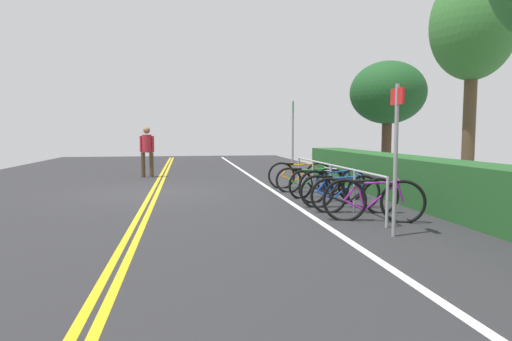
# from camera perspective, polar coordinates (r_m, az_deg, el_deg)

# --- Properties ---
(ground_plane) EXTENTS (35.16, 13.67, 0.05)m
(ground_plane) POSITION_cam_1_polar(r_m,az_deg,el_deg) (11.62, -13.09, -2.90)
(ground_plane) COLOR #2B2B2D
(centre_line_yellow_inner) EXTENTS (31.64, 0.10, 0.00)m
(centre_line_yellow_inner) POSITION_cam_1_polar(r_m,az_deg,el_deg) (11.63, -13.48, -2.78)
(centre_line_yellow_inner) COLOR gold
(centre_line_yellow_inner) RESTS_ON ground_plane
(centre_line_yellow_outer) EXTENTS (31.64, 0.10, 0.00)m
(centre_line_yellow_outer) POSITION_cam_1_polar(r_m,az_deg,el_deg) (11.62, -12.69, -2.77)
(centre_line_yellow_outer) COLOR gold
(centre_line_yellow_outer) RESTS_ON ground_plane
(bike_lane_stripe_white) EXTENTS (31.64, 0.12, 0.00)m
(bike_lane_stripe_white) POSITION_cam_1_polar(r_m,az_deg,el_deg) (11.82, 2.00, -2.52)
(bike_lane_stripe_white) COLOR white
(bike_lane_stripe_white) RESTS_ON ground_plane
(bike_rack) EXTENTS (5.61, 0.05, 0.84)m
(bike_rack) POSITION_cam_1_polar(r_m,az_deg,el_deg) (9.94, 9.72, -0.44)
(bike_rack) COLOR #9EA0A5
(bike_rack) RESTS_ON ground_plane
(bicycle_0) EXTENTS (0.53, 1.75, 0.77)m
(bicycle_0) POSITION_cam_1_polar(r_m,az_deg,el_deg) (12.15, 5.74, -0.63)
(bicycle_0) COLOR black
(bicycle_0) RESTS_ON ground_plane
(bicycle_1) EXTENTS (0.47, 1.71, 0.70)m
(bicycle_1) POSITION_cam_1_polar(r_m,az_deg,el_deg) (11.37, 6.90, -1.21)
(bicycle_1) COLOR black
(bicycle_1) RESTS_ON ground_plane
(bicycle_2) EXTENTS (0.67, 1.60, 0.71)m
(bicycle_2) POSITION_cam_1_polar(r_m,az_deg,el_deg) (10.62, 8.03, -1.63)
(bicycle_2) COLOR black
(bicycle_2) RESTS_ON ground_plane
(bicycle_3) EXTENTS (0.54, 1.72, 0.77)m
(bicycle_3) POSITION_cam_1_polar(r_m,az_deg,el_deg) (9.94, 9.99, -1.92)
(bicycle_3) COLOR black
(bicycle_3) RESTS_ON ground_plane
(bicycle_4) EXTENTS (0.46, 1.64, 0.73)m
(bicycle_4) POSITION_cam_1_polar(r_m,az_deg,el_deg) (9.16, 10.88, -2.66)
(bicycle_4) COLOR black
(bicycle_4) RESTS_ON ground_plane
(bicycle_5) EXTENTS (0.52, 1.66, 0.73)m
(bicycle_5) POSITION_cam_1_polar(r_m,az_deg,el_deg) (8.61, 12.69, -3.18)
(bicycle_5) COLOR black
(bicycle_5) RESTS_ON ground_plane
(bicycle_6) EXTENTS (0.68, 1.66, 0.79)m
(bicycle_6) POSITION_cam_1_polar(r_m,az_deg,el_deg) (7.84, 15.03, -3.80)
(bicycle_6) COLOR black
(bicycle_6) RESTS_ON ground_plane
(pedestrian) EXTENTS (0.32, 0.49, 1.73)m
(pedestrian) POSITION_cam_1_polar(r_m,az_deg,el_deg) (15.54, -14.02, 2.83)
(pedestrian) COLOR #4C3826
(pedestrian) RESTS_ON ground_plane
(sign_post_near) EXTENTS (0.36, 0.09, 2.51)m
(sign_post_near) POSITION_cam_1_polar(r_m,az_deg,el_deg) (13.54, 4.81, 4.75)
(sign_post_near) COLOR gray
(sign_post_near) RESTS_ON ground_plane
(sign_post_far) EXTENTS (0.36, 0.06, 2.25)m
(sign_post_far) POSITION_cam_1_polar(r_m,az_deg,el_deg) (6.73, 17.77, 3.11)
(sign_post_far) COLOR gray
(sign_post_far) RESTS_ON ground_plane
(hedge_backdrop) EXTENTS (14.56, 1.02, 0.99)m
(hedge_backdrop) POSITION_cam_1_polar(r_m,az_deg,el_deg) (9.38, 23.18, -1.83)
(hedge_backdrop) COLOR #235626
(hedge_backdrop) RESTS_ON ground_plane
(tree_near_left) EXTENTS (2.66, 2.66, 4.06)m
(tree_near_left) POSITION_cam_1_polar(r_m,az_deg,el_deg) (16.45, 16.79, 9.60)
(tree_near_left) COLOR #473323
(tree_near_left) RESTS_ON ground_plane
(tree_mid) EXTENTS (2.08, 2.08, 5.59)m
(tree_mid) POSITION_cam_1_polar(r_m,az_deg,el_deg) (12.65, 26.45, 16.39)
(tree_mid) COLOR brown
(tree_mid) RESTS_ON ground_plane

